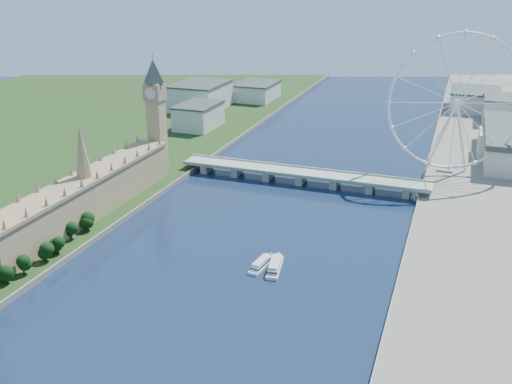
% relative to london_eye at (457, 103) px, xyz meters
% --- Properties ---
extents(parliament_range, '(24.00, 200.00, 70.00)m').
position_rel_london_eye_xyz_m(parliament_range, '(-247.98, -185.08, -49.04)').
color(parliament_range, tan).
rests_on(parliament_range, ground).
extents(big_ben, '(20.02, 20.02, 110.00)m').
position_rel_london_eye_xyz_m(big_ben, '(-247.98, -77.08, -0.95)').
color(big_ben, tan).
rests_on(big_ben, ground).
extents(westminster_bridge, '(220.00, 22.00, 9.50)m').
position_rel_london_eye_xyz_m(westminster_bridge, '(-119.98, -55.08, -60.89)').
color(westminster_bridge, gray).
rests_on(westminster_bridge, ground).
extents(london_eye, '(113.60, 39.12, 124.30)m').
position_rel_london_eye_xyz_m(london_eye, '(0.00, 0.00, 0.00)').
color(london_eye, silver).
rests_on(london_eye, ground).
extents(county_hall, '(54.00, 144.00, 35.00)m').
position_rel_london_eye_xyz_m(county_hall, '(55.02, 74.92, -67.52)').
color(county_hall, beige).
rests_on(county_hall, ground).
extents(city_skyline, '(505.00, 280.00, 32.00)m').
position_rel_london_eye_xyz_m(city_skyline, '(-80.75, 205.00, -50.56)').
color(city_skyline, beige).
rests_on(city_skyline, ground).
extents(tour_boat_near, '(10.25, 27.33, 5.86)m').
position_rel_london_eye_xyz_m(tour_boat_near, '(-102.13, -212.35, -67.52)').
color(tour_boat_near, silver).
rests_on(tour_boat_near, ground).
extents(tour_boat_far, '(12.17, 30.40, 6.53)m').
position_rel_london_eye_xyz_m(tour_boat_far, '(-93.08, -212.66, -67.52)').
color(tour_boat_far, silver).
rests_on(tour_boat_far, ground).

